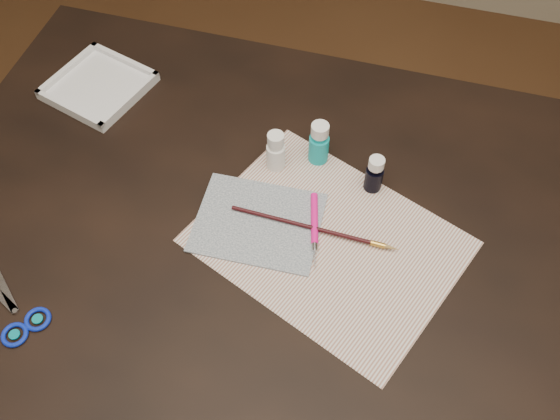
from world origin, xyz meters
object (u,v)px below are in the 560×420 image
(palette_tray, at_px, (98,85))
(paint_bottle_cyan, at_px, (319,143))
(paint_bottle_white, at_px, (276,151))
(scissors, at_px, (7,307))
(paint_bottle_navy, at_px, (374,174))
(paper, at_px, (328,242))
(canvas, at_px, (258,222))

(palette_tray, bearing_deg, paint_bottle_cyan, -6.99)
(paint_bottle_white, relative_size, scissors, 0.52)
(paint_bottle_cyan, bearing_deg, palette_tray, 173.01)
(paint_bottle_white, bearing_deg, paint_bottle_navy, -0.38)
(paint_bottle_cyan, height_order, paint_bottle_navy, paint_bottle_cyan)
(paint_bottle_cyan, distance_m, scissors, 0.59)
(paper, distance_m, scissors, 0.53)
(palette_tray, bearing_deg, paint_bottle_navy, -9.42)
(paint_bottle_navy, bearing_deg, paper, -110.08)
(scissors, xyz_separation_m, palette_tray, (-0.07, 0.49, 0.01))
(canvas, relative_size, palette_tray, 1.22)
(canvas, relative_size, paint_bottle_cyan, 2.38)
(paper, bearing_deg, palette_tray, 156.50)
(paint_bottle_navy, xyz_separation_m, palette_tray, (-0.58, 0.10, -0.03))
(paint_bottle_white, height_order, scissors, paint_bottle_white)
(paper, height_order, paint_bottle_cyan, paint_bottle_cyan)
(canvas, distance_m, paint_bottle_navy, 0.22)
(paper, height_order, palette_tray, palette_tray)
(paper, distance_m, canvas, 0.13)
(paint_bottle_cyan, bearing_deg, scissors, -132.74)
(scissors, bearing_deg, paint_bottle_white, -103.91)
(canvas, xyz_separation_m, paint_bottle_cyan, (0.07, 0.17, 0.04))
(paint_bottle_cyan, distance_m, palette_tray, 0.48)
(paint_bottle_white, xyz_separation_m, paint_bottle_cyan, (0.07, 0.04, 0.00))
(paint_bottle_white, relative_size, paint_bottle_navy, 1.08)
(paint_bottle_cyan, height_order, palette_tray, paint_bottle_cyan)
(scissors, relative_size, palette_tray, 0.92)
(paint_bottle_white, bearing_deg, canvas, -87.57)
(paper, height_order, paint_bottle_navy, paint_bottle_navy)
(paint_bottle_white, height_order, paint_bottle_cyan, paint_bottle_cyan)
(canvas, bearing_deg, paint_bottle_navy, 36.73)
(scissors, bearing_deg, paint_bottle_navy, -116.43)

